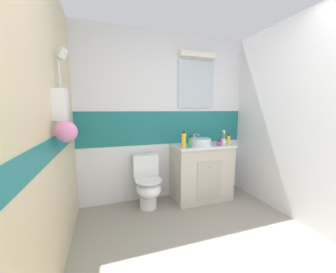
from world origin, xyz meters
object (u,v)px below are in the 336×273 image
at_px(sink_basin, 200,141).
at_px(hair_gel_jar, 219,143).
at_px(toothbrush_cup, 224,141).
at_px(deodorant_spray_can, 229,140).
at_px(shampoo_bottle_tall, 184,140).
at_px(soap_dispenser, 190,143).
at_px(toilet, 147,183).

height_order(sink_basin, hair_gel_jar, sink_basin).
xyz_separation_m(sink_basin, toothbrush_cup, (0.32, -0.14, 0.01)).
distance_m(deodorant_spray_can, shampoo_bottle_tall, 0.72).
relative_size(toothbrush_cup, shampoo_bottle_tall, 0.99).
relative_size(toothbrush_cup, hair_gel_jar, 2.62).
bearing_deg(soap_dispenser, toilet, 164.36).
bearing_deg(deodorant_spray_can, hair_gel_jar, 178.87).
distance_m(sink_basin, toilet, 0.98).
bearing_deg(hair_gel_jar, shampoo_bottle_tall, 178.40).
bearing_deg(sink_basin, deodorant_spray_can, -21.76).
bearing_deg(shampoo_bottle_tall, hair_gel_jar, -1.60).
relative_size(toilet, soap_dispenser, 4.30).
bearing_deg(sink_basin, hair_gel_jar, -33.52).
height_order(sink_basin, deodorant_spray_can, deodorant_spray_can).
relative_size(soap_dispenser, hair_gel_jar, 2.04).
xyz_separation_m(sink_basin, shampoo_bottle_tall, (-0.32, -0.14, 0.05)).
height_order(sink_basin, shampoo_bottle_tall, shampoo_bottle_tall).
xyz_separation_m(hair_gel_jar, shampoo_bottle_tall, (-0.56, 0.02, 0.07)).
distance_m(toilet, hair_gel_jar, 1.18).
height_order(hair_gel_jar, shampoo_bottle_tall, shampoo_bottle_tall).
bearing_deg(toothbrush_cup, sink_basin, 156.44).
relative_size(toilet, toothbrush_cup, 3.34).
relative_size(deodorant_spray_can, shampoo_bottle_tall, 0.71).
relative_size(sink_basin, toothbrush_cup, 1.69).
bearing_deg(toothbrush_cup, deodorant_spray_can, -13.74).
bearing_deg(toilet, deodorant_spray_can, -7.52).
bearing_deg(toothbrush_cup, toilet, 172.91).
bearing_deg(toilet, shampoo_bottle_tall, -16.08).
xyz_separation_m(toothbrush_cup, soap_dispenser, (-0.56, -0.02, 0.01)).
relative_size(soap_dispenser, deodorant_spray_can, 1.08).
distance_m(toothbrush_cup, deodorant_spray_can, 0.08).
bearing_deg(sink_basin, toilet, 179.97).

